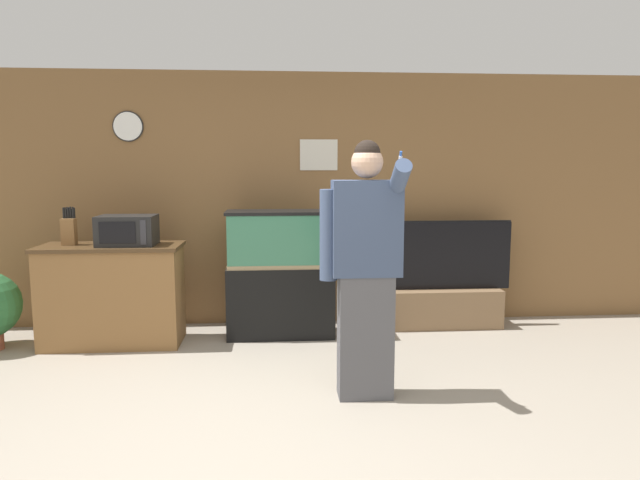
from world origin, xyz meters
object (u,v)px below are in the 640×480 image
object	(u,v)px
microwave	(127,230)
tv_on_stand	(440,295)
person_standing	(365,266)
knife_block	(69,230)
counter_island	(113,295)
aquarium_on_stand	(281,274)

from	to	relation	value
microwave	tv_on_stand	bearing A→B (deg)	7.19
microwave	person_standing	xyz separation A→B (m)	(1.97, -1.37, -0.12)
knife_block	counter_island	bearing A→B (deg)	-4.00
microwave	person_standing	size ratio (longest dim) A/B	0.28
knife_block	aquarium_on_stand	world-z (taller)	knife_block
microwave	counter_island	bearing A→B (deg)	172.04
aquarium_on_stand	person_standing	xyz separation A→B (m)	(0.58, -1.55, 0.34)
counter_island	person_standing	xyz separation A→B (m)	(2.13, -1.39, 0.48)
knife_block	tv_on_stand	size ratio (longest dim) A/B	0.24
microwave	knife_block	world-z (taller)	knife_block
microwave	aquarium_on_stand	xyz separation A→B (m)	(1.39, 0.18, -0.46)
aquarium_on_stand	person_standing	bearing A→B (deg)	-69.45
counter_island	aquarium_on_stand	bearing A→B (deg)	5.84
tv_on_stand	person_standing	distance (m)	2.14
microwave	person_standing	bearing A→B (deg)	-34.73
knife_block	aquarium_on_stand	xyz separation A→B (m)	(1.92, 0.13, -0.46)
aquarium_on_stand	microwave	bearing A→B (deg)	-172.54
counter_island	tv_on_stand	bearing A→B (deg)	6.42
counter_island	tv_on_stand	size ratio (longest dim) A/B	0.87
counter_island	microwave	distance (m)	0.62
counter_island	microwave	world-z (taller)	microwave
aquarium_on_stand	tv_on_stand	distance (m)	1.69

